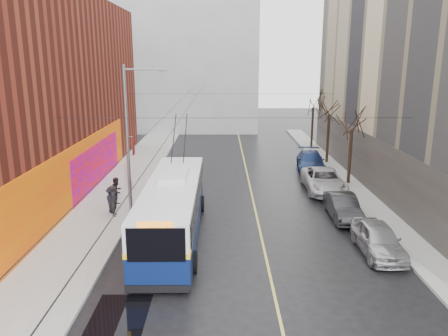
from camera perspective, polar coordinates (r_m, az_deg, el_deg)
The scene contains 21 objects.
ground at distance 18.37m, azimuth 1.75°, elevation -16.25°, with size 140.00×140.00×0.00m, color black.
sidewalk_left at distance 30.25m, azimuth -14.45°, elevation -4.14°, with size 4.00×60.00×0.15m, color gray.
sidewalk_right at distance 30.88m, azimuth 17.90°, elevation -4.01°, with size 2.00×60.00×0.15m, color gray.
lane_line at distance 31.34m, azimuth 3.59°, elevation -3.21°, with size 0.12×50.00×0.01m, color #BFB74C.
building_far at distance 61.09m, azimuth -5.53°, elevation 13.69°, with size 20.50×12.10×18.00m.
streetlight_pole at distance 26.81m, azimuth -12.22°, elevation 4.21°, with size 2.65×0.60×9.00m.
catenary_wires at distance 30.84m, azimuth -3.92°, elevation 8.36°, with size 18.00×60.00×0.22m.
tree_near at distance 33.56m, azimuth 16.44°, elevation 6.10°, with size 3.20×3.20×6.40m.
tree_mid at distance 40.24m, azimuth 13.65°, elevation 7.89°, with size 3.20×3.20×6.68m.
tree_far at distance 47.05m, azimuth 11.62°, elevation 8.69°, with size 3.20×3.20×6.57m.
puddle at distance 17.50m, azimuth -13.54°, elevation -18.33°, with size 2.06×3.10×0.01m, color black.
pigeons_flying at distance 25.78m, azimuth -3.99°, elevation 9.07°, with size 2.10×1.21×2.26m.
trolleybus at distance 23.29m, azimuth -6.68°, elevation -5.20°, with size 2.94×12.47×5.89m.
parked_car_a at distance 22.78m, azimuth 19.50°, elevation -8.74°, with size 1.80×4.47×1.52m, color #ABACB0.
parked_car_b at distance 27.05m, azimuth 15.27°, elevation -4.92°, with size 1.52×4.35×1.43m, color #232326.
parked_car_c at distance 32.21m, azimuth 12.87°, elevation -1.59°, with size 2.65×5.76×1.60m, color #B9BABC.
parked_car_d at distance 38.07m, azimuth 11.24°, elevation 0.87°, with size 2.23×5.48×1.59m, color navy.
following_car at distance 33.46m, azimuth -5.51°, elevation -0.69°, with size 1.93×4.79×1.63m, color #9FA0A4.
pedestrian_a at distance 26.84m, azimuth -14.20°, elevation -4.15°, with size 0.69×0.45×1.89m, color black.
pedestrian_b at distance 28.80m, azimuth -13.82°, elevation -2.96°, with size 0.88×0.69×1.82m, color black.
pedestrian_c at distance 27.39m, azimuth -14.53°, elevation -4.07°, with size 1.06×0.61×1.64m, color black.
Camera 1 is at (-0.63, -15.87, 9.25)m, focal length 35.00 mm.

